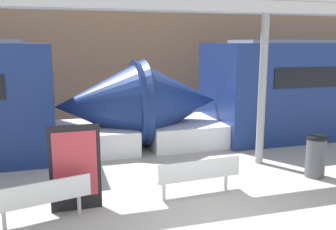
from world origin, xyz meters
The scene contains 8 objects.
ground_plane centered at (0.00, 0.00, 0.00)m, with size 60.00×60.00×0.00m, color #9E9B96.
station_wall centered at (0.00, 10.04, 2.50)m, with size 56.00×0.20×5.00m, color #937051.
bench_near centered at (0.01, 1.26, 0.49)m, with size 1.79×0.55×0.80m.
bench_far centered at (-2.99, 0.95, 0.49)m, with size 1.68×0.82×0.80m.
trash_bin centered at (3.08, 1.55, 0.49)m, with size 0.47×0.47×0.97m.
poster_board centered at (-2.42, 1.32, 0.83)m, with size 0.94×0.07×1.65m.
support_column_near centered at (2.35, 2.85, 1.91)m, with size 0.20×0.20×3.82m, color gray.
canopy_beam centered at (2.35, 2.85, 3.96)m, with size 28.00×0.60×0.28m, color #B7B7BC.
Camera 1 is at (-2.65, -5.54, 3.14)m, focal length 40.00 mm.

